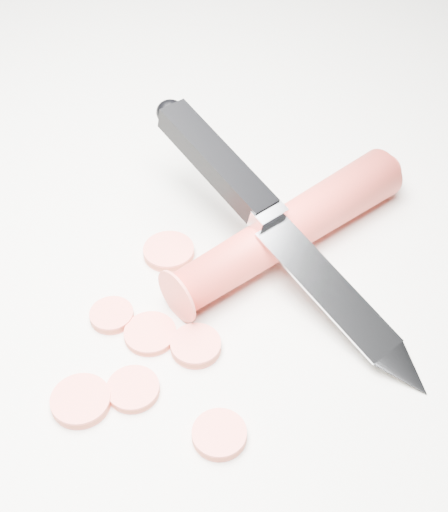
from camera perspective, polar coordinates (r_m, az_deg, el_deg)
The scene contains 10 objects.
ground at distance 0.49m, azimuth -1.15°, elevation -3.77°, with size 2.40×2.40×0.00m, color silver.
carrot at distance 0.52m, azimuth 5.22°, elevation 2.19°, with size 0.03×0.03×0.20m, color red.
carrot_slice_0 at distance 0.45m, azimuth -11.39°, elevation -11.29°, with size 0.04×0.04×0.01m, color #F46251.
carrot_slice_1 at distance 0.49m, azimuth -8.97°, elevation -4.70°, with size 0.03×0.03×0.01m, color #F46251.
carrot_slice_2 at distance 0.47m, azimuth -2.27°, elevation -7.19°, with size 0.03×0.03×0.01m, color #F46251.
carrot_slice_3 at distance 0.48m, azimuth -5.92°, elevation -6.20°, with size 0.03×0.03×0.01m, color #F46251.
carrot_slice_4 at distance 0.43m, azimuth -0.38°, elevation -14.09°, with size 0.03×0.03×0.01m, color #F46251.
carrot_slice_5 at distance 0.52m, azimuth -4.44°, elevation 0.37°, with size 0.04×0.04×0.01m, color #F46251.
carrot_slice_6 at distance 0.45m, azimuth -7.28°, elevation -10.52°, with size 0.03×0.03×0.01m, color #F46251.
kitchen_knife at distance 0.49m, azimuth 4.77°, elevation 2.16°, with size 0.28×0.08×0.08m, color silver, non-canonical shape.
Camera 1 is at (0.21, -0.24, 0.37)m, focal length 50.00 mm.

